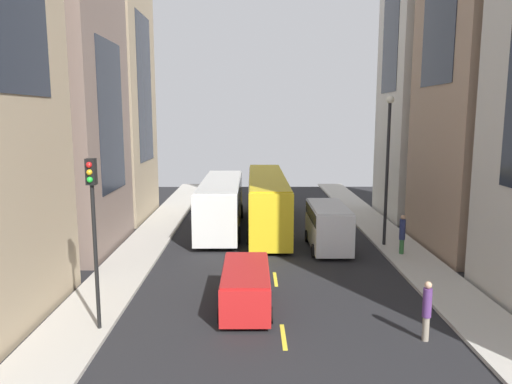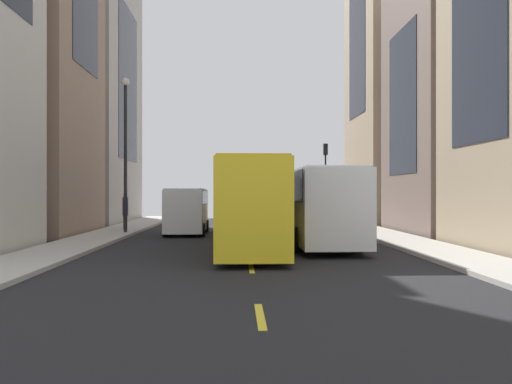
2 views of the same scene
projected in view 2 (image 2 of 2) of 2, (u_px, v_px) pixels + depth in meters
The scene contains 20 objects.
ground_plane at pixel (246, 240), 24.45m from camera, with size 41.63×41.63×0.00m, color black.
sidewalk_west at pixel (396, 238), 24.74m from camera, with size 2.63×44.00×0.15m, color #B2ADA3.
sidewalk_east at pixel (93, 239), 24.17m from camera, with size 2.63×44.00×0.15m, color #B2ADA3.
lane_stripe_0 at pixel (242, 218), 45.44m from camera, with size 0.16×2.00×0.01m, color yellow.
lane_stripe_1 at pixel (243, 222), 39.44m from camera, with size 0.16×2.00×0.01m, color yellow.
lane_stripe_2 at pixel (244, 227), 33.45m from camera, with size 0.16×2.00×0.01m, color yellow.
lane_stripe_3 at pixel (245, 235), 27.45m from camera, with size 0.16×2.00×0.01m, color yellow.
lane_stripe_4 at pixel (247, 247), 21.46m from camera, with size 0.16×2.00×0.01m, color yellow.
lane_stripe_5 at pixel (251, 268), 15.46m from camera, with size 0.16×2.00×0.01m, color yellow.
lane_stripe_6 at pixel (260, 316), 9.46m from camera, with size 0.16×2.00×0.01m, color yellow.
building_west_1 at pixel (460, 102), 28.38m from camera, with size 6.74×8.29×15.19m.
building_east_0 at pixel (76, 84), 38.65m from camera, with size 8.19×11.54×21.75m.
city_bus_white at pixel (315, 200), 23.28m from camera, with size 2.80×11.81×3.35m.
streetcar_yellow at pixel (248, 198), 22.38m from camera, with size 2.70×14.94×3.59m.
delivery_van_white at pixel (187, 208), 28.07m from camera, with size 2.25×5.20×2.58m.
car_red_0 at pixel (261, 211), 36.89m from camera, with size 2.05×4.68×1.67m.
pedestrian_crossing_mid at pixel (125, 210), 29.46m from camera, with size 0.33×0.33×2.18m.
pedestrian_waiting_curb at pixel (182, 207), 39.56m from camera, with size 0.31×0.31×2.13m.
traffic_light_near_corner at pixel (325, 167), 39.25m from camera, with size 0.32×0.44×6.09m.
streetlamp_near at pixel (125, 140), 27.56m from camera, with size 0.44×0.44×8.63m.
Camera 2 is at (0.44, 24.46, 2.38)m, focal length 34.66 mm.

